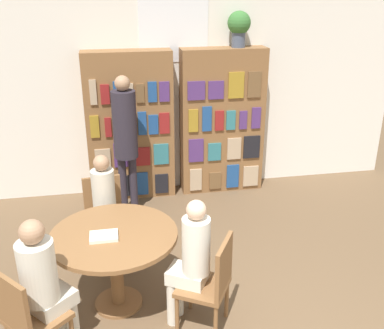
{
  "coord_description": "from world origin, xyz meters",
  "views": [
    {
      "loc": [
        -0.87,
        -2.04,
        2.81
      ],
      "look_at": [
        -0.09,
        2.14,
        1.05
      ],
      "focal_mm": 42.0,
      "sensor_mm": 36.0,
      "label": 1
    }
  ],
  "objects": [
    {
      "name": "wall_back",
      "position": [
        0.0,
        3.92,
        1.51
      ],
      "size": [
        6.4,
        0.07,
        3.0
      ],
      "color": "silver",
      "rests_on": "ground_plane"
    },
    {
      "name": "bookshelf_left",
      "position": [
        -0.63,
        3.73,
        0.99
      ],
      "size": [
        1.14,
        0.34,
        1.99
      ],
      "color": "brown",
      "rests_on": "ground_plane"
    },
    {
      "name": "bookshelf_right",
      "position": [
        0.63,
        3.73,
        0.99
      ],
      "size": [
        1.14,
        0.34,
        1.99
      ],
      "color": "brown",
      "rests_on": "ground_plane"
    },
    {
      "name": "flower_vase",
      "position": [
        0.82,
        3.73,
        2.26
      ],
      "size": [
        0.3,
        0.3,
        0.46
      ],
      "color": "#475166",
      "rests_on": "bookshelf_right"
    },
    {
      "name": "reading_table",
      "position": [
        -0.92,
        1.41,
        0.62
      ],
      "size": [
        1.12,
        1.12,
        0.76
      ],
      "color": "brown",
      "rests_on": "ground_plane"
    },
    {
      "name": "chair_near_camera",
      "position": [
        -1.59,
        0.81,
        0.48
      ],
      "size": [
        0.56,
        0.56,
        0.87
      ],
      "rotation": [
        0.0,
        0.0,
        -0.84
      ],
      "color": "brown",
      "rests_on": "ground_plane"
    },
    {
      "name": "chair_left_side",
      "position": [
        -1.01,
        2.31,
        0.48
      ],
      "size": [
        0.44,
        0.44,
        0.87
      ],
      "rotation": [
        0.0,
        0.0,
        -3.04
      ],
      "color": "brown",
      "rests_on": "ground_plane"
    },
    {
      "name": "chair_far_side",
      "position": [
        -0.14,
        0.96,
        0.48
      ],
      "size": [
        0.55,
        0.55,
        0.87
      ],
      "rotation": [
        0.0,
        0.0,
        1.05
      ],
      "color": "brown",
      "rests_on": "ground_plane"
    },
    {
      "name": "seated_reader_left",
      "position": [
        -0.99,
        2.12,
        0.67
      ],
      "size": [
        0.27,
        0.37,
        1.21
      ],
      "rotation": [
        0.0,
        0.0,
        -3.04
      ],
      "color": "beige",
      "rests_on": "ground_plane"
    },
    {
      "name": "seated_reader_right",
      "position": [
        -0.3,
        1.05,
        0.67
      ],
      "size": [
        0.39,
        0.36,
        1.21
      ],
      "rotation": [
        0.0,
        0.0,
        1.05
      ],
      "color": "silver",
      "rests_on": "ground_plane"
    },
    {
      "name": "seated_reader_back",
      "position": [
        -1.46,
        0.93,
        0.7
      ],
      "size": [
        0.42,
        0.42,
        1.23
      ],
      "rotation": [
        0.0,
        0.0,
        -0.84
      ],
      "color": "beige",
      "rests_on": "ground_plane"
    },
    {
      "name": "librarian_standing",
      "position": [
        -0.71,
        3.23,
        1.09
      ],
      "size": [
        0.29,
        0.56,
        1.78
      ],
      "color": "#28232D",
      "rests_on": "ground_plane"
    },
    {
      "name": "open_book_on_table",
      "position": [
        -1.0,
        1.35,
        0.77
      ],
      "size": [
        0.24,
        0.18,
        0.03
      ],
      "color": "silver",
      "rests_on": "reading_table"
    }
  ]
}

